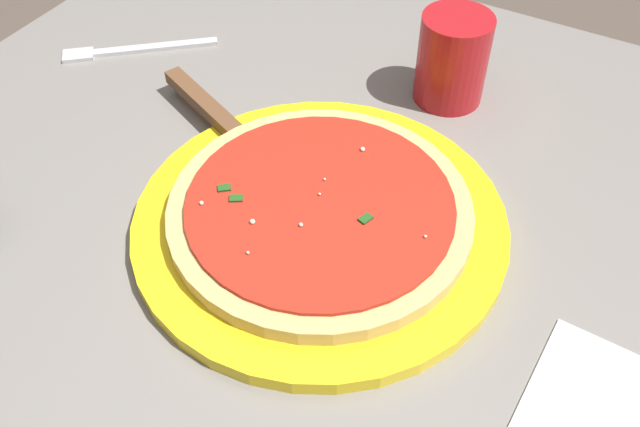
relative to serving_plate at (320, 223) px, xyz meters
name	(u,v)px	position (x,y,z in m)	size (l,w,h in m)	color
restaurant_table	(305,301)	(-0.01, -0.02, -0.15)	(0.90, 0.96, 0.75)	black
serving_plate	(320,223)	(0.00, 0.00, 0.00)	(0.35, 0.35, 0.02)	yellow
pizza	(320,210)	(0.00, 0.00, 0.02)	(0.28, 0.28, 0.02)	#DBB26B
pizza_server	(223,123)	(-0.06, -0.15, 0.01)	(0.13, 0.22, 0.01)	silver
cup_tall_drink	(452,59)	(-0.25, 0.03, 0.04)	(0.08, 0.08, 0.10)	#B2191E
fork	(131,50)	(-0.14, -0.34, -0.01)	(0.13, 0.15, 0.00)	silver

